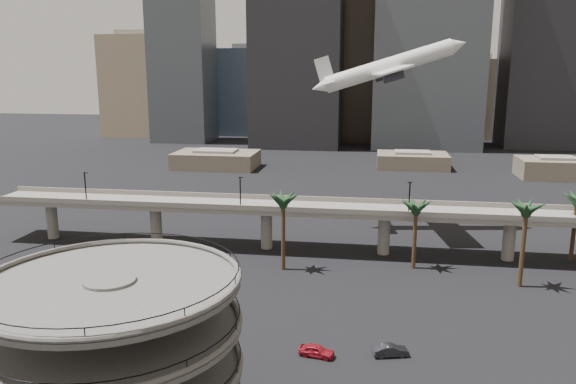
# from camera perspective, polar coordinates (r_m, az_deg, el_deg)

# --- Properties ---
(parking_ramp) EXTENTS (22.20, 22.20, 17.35)m
(parking_ramp) POSITION_cam_1_polar(r_m,az_deg,el_deg) (52.50, -17.20, -15.00)
(parking_ramp) COLOR #4F4D4A
(parking_ramp) RESTS_ON ground
(overpass) EXTENTS (130.00, 9.30, 14.70)m
(overpass) POSITION_cam_1_polar(r_m,az_deg,el_deg) (104.30, 3.74, -2.14)
(overpass) COLOR slate
(overpass) RESTS_ON ground
(palm_trees) EXTENTS (54.40, 18.40, 14.00)m
(palm_trees) POSITION_cam_1_polar(r_m,az_deg,el_deg) (96.56, 16.17, -1.39)
(palm_trees) COLOR #422C1C
(palm_trees) RESTS_ON ground
(low_buildings) EXTENTS (135.00, 27.50, 6.80)m
(low_buildings) POSITION_cam_1_polar(r_m,az_deg,el_deg) (190.39, 8.12, 3.03)
(low_buildings) COLOR brown
(low_buildings) RESTS_ON ground
(skyline) EXTENTS (269.00, 86.00, 110.86)m
(skyline) POSITION_cam_1_polar(r_m,az_deg,el_deg) (262.86, 10.45, 13.74)
(skyline) COLOR gray
(skyline) RESTS_ON ground
(airborne_jet) EXTENTS (32.23, 28.92, 12.51)m
(airborne_jet) POSITION_cam_1_polar(r_m,az_deg,el_deg) (118.99, 10.11, 12.39)
(airborne_jet) COLOR silver
(airborne_jet) RESTS_ON ground
(car_a) EXTENTS (4.52, 2.48, 1.46)m
(car_a) POSITION_cam_1_polar(r_m,az_deg,el_deg) (69.40, 2.92, -15.80)
(car_a) COLOR #A81825
(car_a) RESTS_ON ground
(car_b) EXTENTS (4.52, 2.51, 1.41)m
(car_b) POSITION_cam_1_polar(r_m,az_deg,el_deg) (70.49, 10.38, -15.55)
(car_b) COLOR #222227
(car_b) RESTS_ON ground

